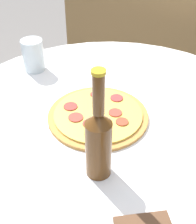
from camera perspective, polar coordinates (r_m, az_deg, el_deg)
table at (r=1.06m, az=2.52°, el=-10.20°), size 1.10×1.10×0.76m
pizza at (r=0.93m, az=-0.01°, el=-0.60°), size 0.30×0.30×0.02m
beer_bottle at (r=0.71m, az=0.08°, el=-5.19°), size 0.06×0.06×0.29m
drinking_glass at (r=1.17m, az=-11.77°, el=10.13°), size 0.08×0.08×0.12m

